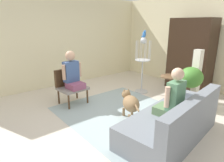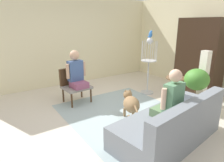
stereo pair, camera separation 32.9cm
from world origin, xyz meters
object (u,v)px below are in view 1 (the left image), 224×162
at_px(potted_plant, 191,80).
at_px(armoire_cabinet, 190,55).
at_px(armchair, 70,83).
at_px(bird_cage_stand, 143,63).
at_px(dog, 130,103).
at_px(parrot, 144,34).
at_px(couch, 173,123).
at_px(person_on_armchair, 72,73).
at_px(column_lamp, 196,76).
at_px(round_end_table, 170,85).
at_px(person_on_couch, 173,97).

xyz_separation_m(potted_plant, armoire_cabinet, (-0.66, 1.05, 0.41)).
bearing_deg(armchair, bird_cage_stand, 72.81).
distance_m(dog, parrot, 2.12).
distance_m(armchair, bird_cage_stand, 2.07).
height_order(dog, armoire_cabinet, armoire_cabinet).
height_order(bird_cage_stand, parrot, parrot).
distance_m(dog, potted_plant, 1.65).
height_order(bird_cage_stand, armoire_cabinet, armoire_cabinet).
bearing_deg(dog, armoire_cabinet, 95.68).
bearing_deg(armchair, potted_plant, 47.52).
distance_m(couch, armchair, 2.62).
height_order(person_on_armchair, armoire_cabinet, armoire_cabinet).
bearing_deg(column_lamp, armchair, -126.41).
height_order(dog, potted_plant, potted_plant).
distance_m(round_end_table, potted_plant, 0.50).
bearing_deg(column_lamp, round_end_table, -124.34).
bearing_deg(person_on_couch, bird_cage_stand, 144.59).
xyz_separation_m(person_on_couch, round_end_table, (-1.00, 1.42, -0.32)).
bearing_deg(person_on_armchair, potted_plant, 49.46).
bearing_deg(potted_plant, armchair, -132.48).
bearing_deg(round_end_table, column_lamp, 55.66).
xyz_separation_m(dog, bird_cage_stand, (-0.96, 1.39, 0.49)).
bearing_deg(column_lamp, dog, -98.86).
bearing_deg(armchair, parrot, 72.46).
bearing_deg(dog, armchair, -160.45).
height_order(bird_cage_stand, potted_plant, bird_cage_stand).
height_order(person_on_armchair, bird_cage_stand, bird_cage_stand).
bearing_deg(parrot, column_lamp, 25.16).
xyz_separation_m(person_on_armchair, potted_plant, (1.82, 2.13, -0.17)).
relative_size(round_end_table, column_lamp, 0.50).
relative_size(potted_plant, armoire_cabinet, 0.46).
xyz_separation_m(dog, potted_plant, (0.40, 1.58, 0.27)).
distance_m(round_end_table, armoire_cabinet, 1.34).
bearing_deg(couch, armchair, -166.33).
height_order(person_on_armchair, potted_plant, person_on_armchair).
bearing_deg(bird_cage_stand, person_on_couch, -35.41).
height_order(armchair, person_on_armchair, person_on_armchair).
bearing_deg(parrot, couch, -34.58).
xyz_separation_m(armchair, armoire_cabinet, (1.30, 3.19, 0.53)).
xyz_separation_m(round_end_table, potted_plant, (0.45, 0.13, 0.19)).
distance_m(person_on_couch, dog, 1.03).
xyz_separation_m(couch, person_on_couch, (-0.03, -0.03, 0.47)).
height_order(couch, bird_cage_stand, bird_cage_stand).
bearing_deg(round_end_table, person_on_armchair, -124.48).
distance_m(person_on_couch, column_lamp, 2.05).
relative_size(armchair, column_lamp, 0.65).
bearing_deg(person_on_armchair, person_on_couch, 13.74).
bearing_deg(potted_plant, parrot, -171.89).
relative_size(couch, bird_cage_stand, 1.36).
relative_size(person_on_couch, parrot, 4.52).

